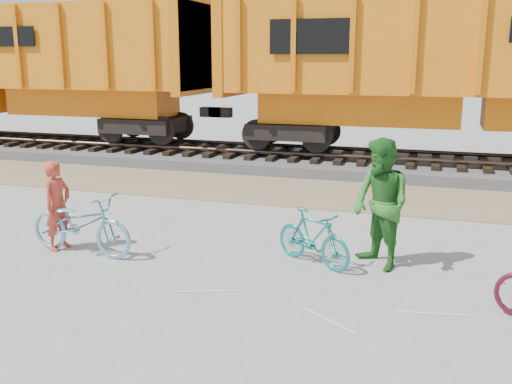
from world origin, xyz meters
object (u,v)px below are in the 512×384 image
(hopper_car_center, at_px, (476,65))
(hopper_car_left, at_px, (13,64))
(bicycle_teal, at_px, (313,238))
(person_man, at_px, (381,204))
(person_solo, at_px, (58,206))
(bicycle_blue, at_px, (81,224))

(hopper_car_center, bearing_deg, hopper_car_left, 180.00)
(bicycle_teal, bearing_deg, hopper_car_center, 11.95)
(hopper_car_left, relative_size, person_man, 6.93)
(hopper_car_left, height_order, person_solo, hopper_car_left)
(bicycle_blue, height_order, person_man, person_man)
(hopper_car_center, xyz_separation_m, person_solo, (-6.91, -8.84, -2.24))
(hopper_car_left, relative_size, bicycle_teal, 9.54)
(bicycle_blue, distance_m, person_solo, 0.57)
(person_solo, bearing_deg, person_man, -74.58)
(bicycle_teal, distance_m, person_man, 1.17)
(hopper_car_center, distance_m, person_man, 8.49)
(bicycle_teal, relative_size, person_man, 0.73)
(hopper_car_center, bearing_deg, bicycle_blue, -125.61)
(bicycle_teal, relative_size, person_solo, 0.96)
(hopper_car_left, distance_m, bicycle_teal, 15.11)
(bicycle_teal, bearing_deg, person_man, -49.14)
(hopper_car_left, distance_m, person_solo, 12.20)
(hopper_car_left, bearing_deg, person_man, -31.18)
(person_solo, relative_size, person_man, 0.75)
(bicycle_teal, height_order, person_solo, person_solo)
(hopper_car_center, bearing_deg, person_solo, -127.98)
(bicycle_blue, bearing_deg, bicycle_teal, -75.44)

